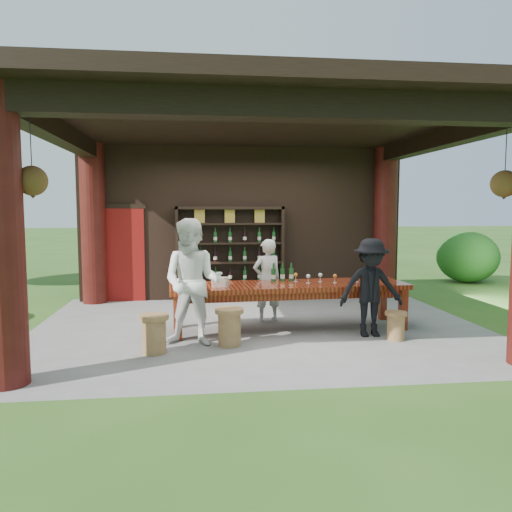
{
  "coord_description": "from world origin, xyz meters",
  "views": [
    {
      "loc": [
        -1.01,
        -8.13,
        1.97
      ],
      "look_at": [
        0.0,
        0.4,
        1.15
      ],
      "focal_mm": 35.0,
      "sensor_mm": 36.0,
      "label": 1
    }
  ],
  "objects": [
    {
      "name": "ground",
      "position": [
        0.0,
        0.0,
        0.0
      ],
      "size": [
        90.0,
        90.0,
        0.0
      ],
      "primitive_type": "plane",
      "color": "#2D5119",
      "rests_on": "ground"
    },
    {
      "name": "pavilion",
      "position": [
        -0.01,
        0.43,
        2.13
      ],
      "size": [
        7.5,
        6.0,
        3.6
      ],
      "color": "slate",
      "rests_on": "ground"
    },
    {
      "name": "wine_shelf",
      "position": [
        -0.31,
        2.45,
        1.01
      ],
      "size": [
        2.29,
        0.35,
        2.01
      ],
      "color": "black",
      "rests_on": "ground"
    },
    {
      "name": "tasting_table",
      "position": [
        0.47,
        -0.2,
        0.64
      ],
      "size": [
        3.91,
        1.21,
        0.75
      ],
      "rotation": [
        0.0,
        0.0,
        0.06
      ],
      "color": "#5B120D",
      "rests_on": "ground"
    },
    {
      "name": "stool_near_left",
      "position": [
        -0.56,
        -1.1,
        0.29
      ],
      "size": [
        0.41,
        0.41,
        0.54
      ],
      "rotation": [
        0.0,
        0.0,
        0.27
      ],
      "color": "brown",
      "rests_on": "ground"
    },
    {
      "name": "stool_near_right",
      "position": [
        1.93,
        -1.09,
        0.23
      ],
      "size": [
        0.33,
        0.33,
        0.43
      ],
      "rotation": [
        0.0,
        0.0,
        -0.11
      ],
      "color": "brown",
      "rests_on": "ground"
    },
    {
      "name": "stool_far_left",
      "position": [
        -1.61,
        -1.36,
        0.28
      ],
      "size": [
        0.41,
        0.41,
        0.54
      ],
      "rotation": [
        0.0,
        0.0,
        -0.43
      ],
      "color": "brown",
      "rests_on": "ground"
    },
    {
      "name": "host",
      "position": [
        0.2,
        0.41,
        0.72
      ],
      "size": [
        0.6,
        0.48,
        1.44
      ],
      "primitive_type": "imported",
      "rotation": [
        0.0,
        0.0,
        3.44
      ],
      "color": "beige",
      "rests_on": "ground"
    },
    {
      "name": "guest_woman",
      "position": [
        -1.08,
        -0.99,
        0.92
      ],
      "size": [
        1.03,
        0.89,
        1.83
      ],
      "primitive_type": "imported",
      "rotation": [
        0.0,
        0.0,
        -0.25
      ],
      "color": "white",
      "rests_on": "ground"
    },
    {
      "name": "guest_man",
      "position": [
        1.64,
        -0.81,
        0.76
      ],
      "size": [
        0.99,
        0.59,
        1.51
      ],
      "primitive_type": "imported",
      "rotation": [
        0.0,
        0.0,
        -0.03
      ],
      "color": "black",
      "rests_on": "ground"
    },
    {
      "name": "table_bottles",
      "position": [
        0.41,
        0.08,
        0.9
      ],
      "size": [
        0.39,
        0.11,
        0.31
      ],
      "color": "#194C1E",
      "rests_on": "tasting_table"
    },
    {
      "name": "table_glasses",
      "position": [
        1.06,
        -0.13,
        0.82
      ],
      "size": [
        1.07,
        0.3,
        0.15
      ],
      "color": "silver",
      "rests_on": "tasting_table"
    },
    {
      "name": "napkin_basket",
      "position": [
        -0.66,
        -0.37,
        0.82
      ],
      "size": [
        0.27,
        0.19,
        0.14
      ],
      "primitive_type": "cube",
      "rotation": [
        0.0,
        0.0,
        0.06
      ],
      "color": "#BF6672",
      "rests_on": "tasting_table"
    },
    {
      "name": "shrubs",
      "position": [
        2.66,
        0.74,
        0.56
      ],
      "size": [
        15.37,
        8.78,
        1.36
      ],
      "color": "#194C14",
      "rests_on": "ground"
    },
    {
      "name": "trees",
      "position": [
        3.4,
        1.5,
        3.37
      ],
      "size": [
        20.36,
        10.28,
        4.8
      ],
      "color": "#3F2819",
      "rests_on": "ground"
    }
  ]
}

